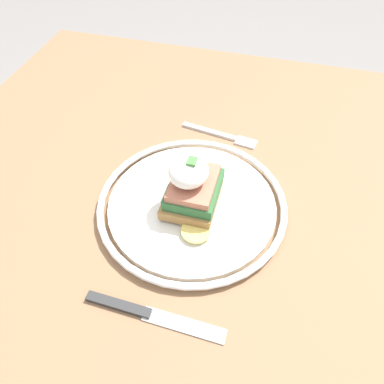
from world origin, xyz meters
name	(u,v)px	position (x,y,z in m)	size (l,w,h in m)	color
ground_plane	(190,351)	(0.00, 0.00, 0.00)	(6.00, 6.00, 0.00)	gray
dining_table	(189,233)	(0.00, 0.00, 0.62)	(0.87, 0.91, 0.73)	#846042
plate	(192,204)	(0.03, 0.01, 0.74)	(0.28, 0.28, 0.02)	silver
sandwich	(192,186)	(0.03, 0.01, 0.78)	(0.12, 0.08, 0.08)	#9E703D
fork	(222,135)	(-0.14, 0.02, 0.74)	(0.04, 0.14, 0.00)	silver
knife	(143,312)	(0.20, 0.00, 0.74)	(0.02, 0.18, 0.01)	#2D2D2D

